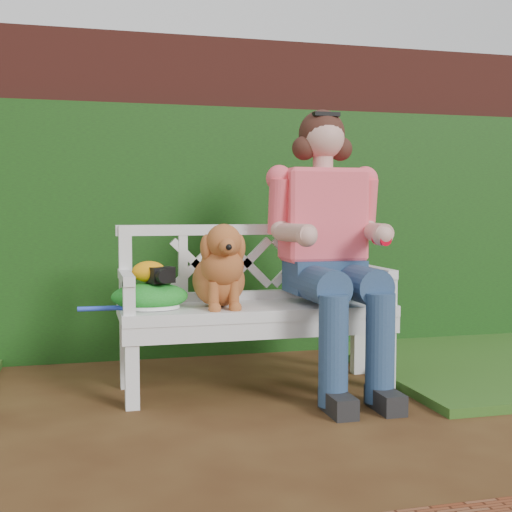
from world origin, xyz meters
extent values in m
plane|color=#391F0F|center=(0.00, 0.00, 0.00)|extent=(60.00, 60.00, 0.00)
cube|color=#5C251D|center=(0.00, 1.90, 1.10)|extent=(10.00, 0.30, 2.20)
cube|color=#185111|center=(0.00, 1.68, 0.85)|extent=(10.00, 0.18, 1.70)
cube|color=black|center=(-0.19, 0.63, 0.66)|extent=(0.15, 0.14, 0.09)
ellipsoid|color=orange|center=(-0.25, 0.67, 0.68)|extent=(0.21, 0.17, 0.11)
camera|label=1|loc=(-0.60, -2.99, 1.01)|focal=48.00mm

